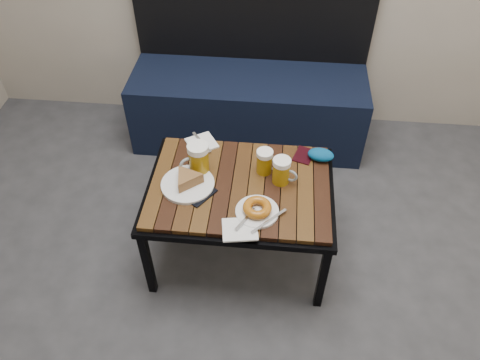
# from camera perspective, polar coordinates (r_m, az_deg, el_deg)

# --- Properties ---
(bench) EXTENTS (1.40, 0.50, 0.95)m
(bench) POSITION_cam_1_polar(r_m,az_deg,el_deg) (2.93, 1.07, 9.78)
(bench) COLOR black
(bench) RESTS_ON ground
(cafe_table) EXTENTS (0.84, 0.62, 0.47)m
(cafe_table) POSITION_cam_1_polar(r_m,az_deg,el_deg) (2.12, -0.00, -1.38)
(cafe_table) COLOR black
(cafe_table) RESTS_ON ground
(beer_mug_left) EXTENTS (0.15, 0.12, 0.15)m
(beer_mug_left) POSITION_cam_1_polar(r_m,az_deg,el_deg) (2.10, -5.14, 2.58)
(beer_mug_left) COLOR #9D740C
(beer_mug_left) RESTS_ON cafe_table
(beer_mug_centre) EXTENTS (0.11, 0.08, 0.12)m
(beer_mug_centre) POSITION_cam_1_polar(r_m,az_deg,el_deg) (2.11, 3.07, 2.26)
(beer_mug_centre) COLOR #9D740C
(beer_mug_centre) RESTS_ON cafe_table
(beer_mug_right) EXTENTS (0.12, 0.10, 0.13)m
(beer_mug_right) POSITION_cam_1_polar(r_m,az_deg,el_deg) (2.06, 5.12, 1.11)
(beer_mug_right) COLOR #9D740C
(beer_mug_right) RESTS_ON cafe_table
(plate_pie) EXTENTS (0.24, 0.24, 0.07)m
(plate_pie) POSITION_cam_1_polar(r_m,az_deg,el_deg) (2.07, -6.43, -0.16)
(plate_pie) COLOR white
(plate_pie) RESTS_ON cafe_table
(plate_bagel) EXTENTS (0.22, 0.22, 0.05)m
(plate_bagel) POSITION_cam_1_polar(r_m,az_deg,el_deg) (1.96, 2.11, -3.61)
(plate_bagel) COLOR white
(plate_bagel) RESTS_ON cafe_table
(napkin_left) EXTENTS (0.18, 0.18, 0.01)m
(napkin_left) POSITION_cam_1_polar(r_m,az_deg,el_deg) (2.29, -4.70, 4.51)
(napkin_left) COLOR white
(napkin_left) RESTS_ON cafe_table
(napkin_right) EXTENTS (0.16, 0.14, 0.01)m
(napkin_right) POSITION_cam_1_polar(r_m,az_deg,el_deg) (1.91, -0.02, -6.05)
(napkin_right) COLOR white
(napkin_right) RESTS_ON cafe_table
(passport_navy) EXTENTS (0.15, 0.16, 0.01)m
(passport_navy) POSITION_cam_1_polar(r_m,az_deg,el_deg) (2.05, -4.96, -1.71)
(passport_navy) COLOR black
(passport_navy) RESTS_ON cafe_table
(passport_burgundy) EXTENTS (0.11, 0.14, 0.01)m
(passport_burgundy) POSITION_cam_1_polar(r_m,az_deg,el_deg) (2.24, 7.79, 3.01)
(passport_burgundy) COLOR black
(passport_burgundy) RESTS_ON cafe_table
(knit_pouch) EXTENTS (0.13, 0.10, 0.05)m
(knit_pouch) POSITION_cam_1_polar(r_m,az_deg,el_deg) (2.22, 9.82, 3.05)
(knit_pouch) COLOR navy
(knit_pouch) RESTS_ON cafe_table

